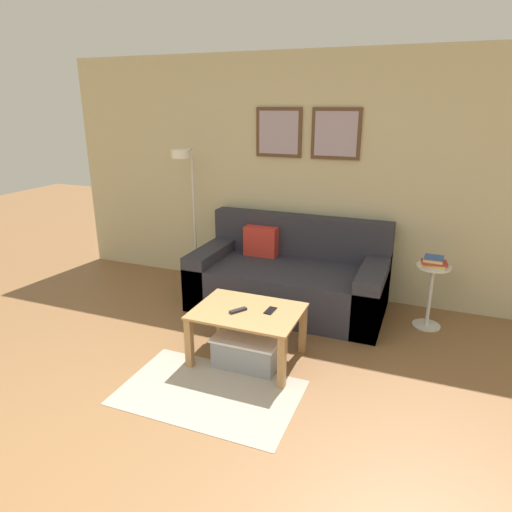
# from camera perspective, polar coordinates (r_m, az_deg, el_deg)

# --- Properties ---
(wall_back) EXTENTS (5.60, 0.09, 2.55)m
(wall_back) POSITION_cam_1_polar(r_m,az_deg,el_deg) (5.02, 5.30, 9.83)
(wall_back) COLOR #C6BC93
(wall_back) RESTS_ON ground_plane
(area_rug) EXTENTS (1.32, 0.83, 0.01)m
(area_rug) POSITION_cam_1_polar(r_m,az_deg,el_deg) (3.55, -5.87, -16.57)
(area_rug) COLOR #A39989
(area_rug) RESTS_ON ground_plane
(couch) EXTENTS (1.95, 0.99, 0.90)m
(couch) POSITION_cam_1_polar(r_m,az_deg,el_deg) (4.77, 4.18, -2.81)
(couch) COLOR #2D2D38
(couch) RESTS_ON ground_plane
(coffee_table) EXTENTS (0.86, 0.64, 0.45)m
(coffee_table) POSITION_cam_1_polar(r_m,az_deg,el_deg) (3.76, -1.06, -7.93)
(coffee_table) COLOR #AD7F4C
(coffee_table) RESTS_ON ground_plane
(storage_bin) EXTENTS (0.54, 0.46, 0.25)m
(storage_bin) POSITION_cam_1_polar(r_m,az_deg,el_deg) (3.84, -0.73, -11.29)
(storage_bin) COLOR gray
(storage_bin) RESTS_ON ground_plane
(floor_lamp) EXTENTS (0.27, 0.46, 1.58)m
(floor_lamp) POSITION_cam_1_polar(r_m,az_deg,el_deg) (5.17, -8.54, 7.28)
(floor_lamp) COLOR silver
(floor_lamp) RESTS_ON ground_plane
(side_table) EXTENTS (0.31, 0.31, 0.62)m
(side_table) POSITION_cam_1_polar(r_m,az_deg,el_deg) (4.59, 20.98, -4.10)
(side_table) COLOR silver
(side_table) RESTS_ON ground_plane
(book_stack) EXTENTS (0.24, 0.21, 0.09)m
(book_stack) POSITION_cam_1_polar(r_m,az_deg,el_deg) (4.50, 21.34, -0.66)
(book_stack) COLOR #D8C666
(book_stack) RESTS_ON side_table
(remote_control) EXTENTS (0.12, 0.15, 0.02)m
(remote_control) POSITION_cam_1_polar(r_m,az_deg,el_deg) (3.70, -2.24, -6.80)
(remote_control) COLOR #232328
(remote_control) RESTS_ON coffee_table
(cell_phone) EXTENTS (0.07, 0.14, 0.01)m
(cell_phone) POSITION_cam_1_polar(r_m,az_deg,el_deg) (3.71, 1.82, -6.83)
(cell_phone) COLOR black
(cell_phone) RESTS_ON coffee_table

